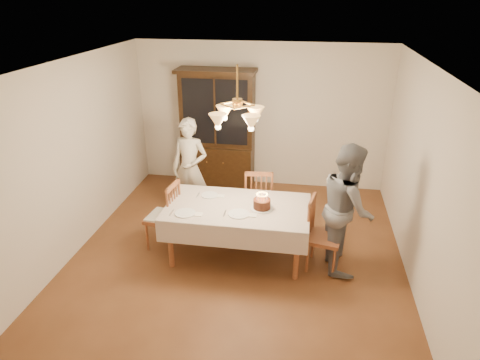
% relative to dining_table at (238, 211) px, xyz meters
% --- Properties ---
extents(ground, '(5.00, 5.00, 0.00)m').
position_rel_dining_table_xyz_m(ground, '(0.00, 0.00, -0.68)').
color(ground, brown).
rests_on(ground, ground).
extents(room_shell, '(5.00, 5.00, 5.00)m').
position_rel_dining_table_xyz_m(room_shell, '(0.00, 0.00, 0.90)').
color(room_shell, white).
rests_on(room_shell, ground).
extents(dining_table, '(1.90, 1.10, 0.76)m').
position_rel_dining_table_xyz_m(dining_table, '(0.00, 0.00, 0.00)').
color(dining_table, brown).
rests_on(dining_table, ground).
extents(china_hutch, '(1.38, 0.54, 2.16)m').
position_rel_dining_table_xyz_m(china_hutch, '(-0.75, 2.25, 0.36)').
color(china_hutch, black).
rests_on(china_hutch, ground).
extents(chair_far_side, '(0.49, 0.47, 1.00)m').
position_rel_dining_table_xyz_m(chair_far_side, '(0.18, 0.80, -0.24)').
color(chair_far_side, brown).
rests_on(chair_far_side, ground).
extents(chair_left_end, '(0.47, 0.49, 1.00)m').
position_rel_dining_table_xyz_m(chair_left_end, '(-1.07, 0.05, -0.23)').
color(chair_left_end, brown).
rests_on(chair_left_end, ground).
extents(chair_right_end, '(0.49, 0.51, 1.00)m').
position_rel_dining_table_xyz_m(chair_right_end, '(1.15, -0.10, -0.24)').
color(chair_right_end, brown).
rests_on(chair_right_end, ground).
extents(elderly_woman, '(0.64, 0.47, 1.61)m').
position_rel_dining_table_xyz_m(elderly_woman, '(-0.94, 1.05, 0.12)').
color(elderly_woman, beige).
rests_on(elderly_woman, ground).
extents(adult_in_grey, '(0.74, 0.90, 1.70)m').
position_rel_dining_table_xyz_m(adult_in_grey, '(1.41, 0.01, 0.17)').
color(adult_in_grey, slate).
rests_on(adult_in_grey, ground).
extents(birthday_cake, '(0.30, 0.30, 0.22)m').
position_rel_dining_table_xyz_m(birthday_cake, '(0.33, -0.02, 0.14)').
color(birthday_cake, white).
rests_on(birthday_cake, dining_table).
extents(place_setting_near_left, '(0.41, 0.27, 0.02)m').
position_rel_dining_table_xyz_m(place_setting_near_left, '(-0.62, -0.32, 0.08)').
color(place_setting_near_left, white).
rests_on(place_setting_near_left, dining_table).
extents(place_setting_near_right, '(0.42, 0.27, 0.02)m').
position_rel_dining_table_xyz_m(place_setting_near_right, '(0.07, -0.23, 0.08)').
color(place_setting_near_right, white).
rests_on(place_setting_near_right, dining_table).
extents(place_setting_far_left, '(0.38, 0.23, 0.02)m').
position_rel_dining_table_xyz_m(place_setting_far_left, '(-0.43, 0.25, 0.08)').
color(place_setting_far_left, white).
rests_on(place_setting_far_left, dining_table).
extents(chandelier, '(0.62, 0.62, 0.73)m').
position_rel_dining_table_xyz_m(chandelier, '(-0.00, -0.00, 1.29)').
color(chandelier, '#BF8C3F').
rests_on(chandelier, ground).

